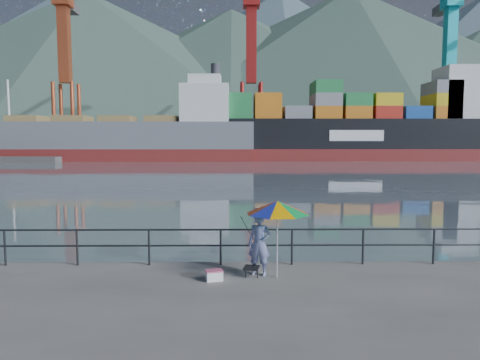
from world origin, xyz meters
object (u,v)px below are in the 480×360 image
cooler_bag (214,276)px  container_ship (358,129)px  fisherman (259,244)px  beach_umbrella (277,207)px  bulk_carrier (132,138)px

cooler_bag → container_ship: container_ship is taller
fisherman → container_ship: bearing=89.5°
beach_umbrella → cooler_bag: size_ratio=5.07×
beach_umbrella → container_ship: bearing=72.4°
beach_umbrella → cooler_bag: bearing=-172.4°
cooler_bag → bulk_carrier: bulk_carrier is taller
cooler_bag → container_ship: (24.56, 72.69, 5.77)m
cooler_bag → bulk_carrier: 74.41m
beach_umbrella → bulk_carrier: (-20.73, 71.58, 2.34)m
fisherman → beach_umbrella: size_ratio=0.80×
fisherman → cooler_bag: fisherman is taller
container_ship → fisherman: bearing=-107.9°
fisherman → beach_umbrella: 1.10m
cooler_bag → bulk_carrier: size_ratio=0.01×
container_ship → bulk_carrier: bearing=-178.8°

